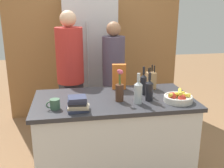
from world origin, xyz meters
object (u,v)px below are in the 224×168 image
at_px(book_stack, 78,104).
at_px(bottle_wine, 143,83).
at_px(bottle_oil, 138,91).
at_px(person_in_blue, 114,75).
at_px(fruit_bowl, 178,98).
at_px(knife_block, 151,80).
at_px(person_at_sink, 70,71).
at_px(cereal_box, 119,77).
at_px(flower_vase, 120,89).
at_px(bottle_vinegar, 149,90).
at_px(refrigerator, 90,62).
at_px(coffee_mug, 55,104).

xyz_separation_m(book_stack, bottle_wine, (0.70, 0.36, 0.05)).
bearing_deg(book_stack, bottle_oil, 10.27).
bearing_deg(person_in_blue, fruit_bowl, -74.98).
height_order(knife_block, person_at_sink, person_at_sink).
height_order(cereal_box, bottle_wine, bottle_wine).
xyz_separation_m(knife_block, cereal_box, (-0.35, 0.05, 0.04)).
relative_size(book_stack, bottle_wine, 0.70).
height_order(knife_block, flower_vase, flower_vase).
bearing_deg(fruit_bowl, bottle_vinegar, 161.12).
xyz_separation_m(refrigerator, bottle_wine, (0.44, -1.39, 0.04)).
bearing_deg(book_stack, knife_block, 32.16).
bearing_deg(flower_vase, book_stack, -155.13).
xyz_separation_m(refrigerator, book_stack, (-0.26, -1.75, -0.01)).
bearing_deg(bottle_vinegar, coffee_mug, -175.25).
distance_m(fruit_bowl, person_at_sink, 1.47).
bearing_deg(refrigerator, flower_vase, -84.39).
height_order(cereal_box, person_at_sink, person_at_sink).
xyz_separation_m(bottle_wine, person_at_sink, (-0.74, 0.78, -0.03)).
xyz_separation_m(bottle_oil, bottle_wine, (0.12, 0.25, 0.00)).
bearing_deg(refrigerator, fruit_bowl, -67.23).
height_order(bottle_vinegar, bottle_wine, bottle_wine).
xyz_separation_m(fruit_bowl, book_stack, (-0.97, -0.07, 0.02)).
relative_size(person_at_sink, person_in_blue, 1.09).
bearing_deg(person_in_blue, knife_block, -70.43).
height_order(knife_block, bottle_wine, bottle_wine).
relative_size(knife_block, person_at_sink, 0.16).
relative_size(flower_vase, cereal_box, 1.13).
distance_m(refrigerator, bottle_wine, 1.46).
relative_size(book_stack, bottle_oil, 0.70).
bearing_deg(fruit_bowl, person_at_sink, 133.48).
height_order(refrigerator, person_in_blue, refrigerator).
xyz_separation_m(flower_vase, bottle_oil, (0.16, -0.09, -0.00)).
bearing_deg(knife_block, flower_vase, -141.71).
bearing_deg(bottle_vinegar, bottle_wine, 90.41).
relative_size(book_stack, person_in_blue, 0.13).
bearing_deg(refrigerator, bottle_wine, -72.44).
bearing_deg(person_at_sink, knife_block, -59.63).
relative_size(bottle_oil, person_in_blue, 0.18).
xyz_separation_m(fruit_bowl, bottle_vinegar, (-0.26, 0.09, 0.07)).
bearing_deg(knife_block, bottle_oil, -121.77).
bearing_deg(refrigerator, knife_block, -64.74).
relative_size(cereal_box, book_stack, 1.36).
bearing_deg(person_at_sink, fruit_bowl, -71.62).
bearing_deg(fruit_bowl, coffee_mug, 179.27).
xyz_separation_m(refrigerator, person_in_blue, (0.26, -0.60, -0.06)).
relative_size(refrigerator, book_stack, 9.33).
height_order(flower_vase, bottle_oil, flower_vase).
distance_m(flower_vase, coffee_mug, 0.63).
distance_m(book_stack, bottle_oil, 0.59).
relative_size(coffee_mug, book_stack, 0.60).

